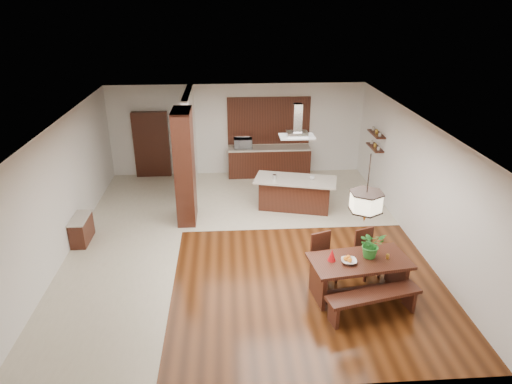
{
  "coord_description": "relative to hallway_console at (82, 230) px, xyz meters",
  "views": [
    {
      "loc": [
        -0.34,
        -9.54,
        5.42
      ],
      "look_at": [
        0.3,
        0.0,
        1.25
      ],
      "focal_mm": 32.0,
      "sensor_mm": 36.0,
      "label": 1
    }
  ],
  "objects": [
    {
      "name": "room_shell",
      "position": [
        3.81,
        -0.2,
        1.75
      ],
      "size": [
        9.0,
        9.04,
        2.92
      ],
      "color": "#371A0A",
      "rests_on": "ground"
    },
    {
      "name": "tile_hallway",
      "position": [
        1.06,
        -0.2,
        -0.31
      ],
      "size": [
        2.5,
        9.0,
        0.01
      ],
      "primitive_type": "cube",
      "color": "beige",
      "rests_on": "ground"
    },
    {
      "name": "tile_kitchen",
      "position": [
        5.06,
        2.3,
        -0.31
      ],
      "size": [
        5.5,
        4.0,
        0.01
      ],
      "primitive_type": "cube",
      "color": "beige",
      "rests_on": "ground"
    },
    {
      "name": "soffit_band",
      "position": [
        3.81,
        -0.2,
        2.57
      ],
      "size": [
        8.0,
        9.0,
        0.02
      ],
      "primitive_type": "cube",
      "color": "#3D230F",
      "rests_on": "room_shell"
    },
    {
      "name": "partition_pier",
      "position": [
        2.41,
        1.0,
        1.14
      ],
      "size": [
        0.45,
        1.0,
        2.9
      ],
      "primitive_type": "cube",
      "color": "black",
      "rests_on": "ground"
    },
    {
      "name": "partition_stub",
      "position": [
        2.41,
        3.1,
        1.14
      ],
      "size": [
        0.18,
        2.4,
        2.9
      ],
      "primitive_type": "cube",
      "color": "silver",
      "rests_on": "ground"
    },
    {
      "name": "hallway_console",
      "position": [
        0.0,
        0.0,
        0.0
      ],
      "size": [
        0.37,
        0.88,
        0.63
      ],
      "primitive_type": "cube",
      "color": "black",
      "rests_on": "ground"
    },
    {
      "name": "hallway_doorway",
      "position": [
        1.11,
        4.2,
        0.74
      ],
      "size": [
        1.1,
        0.2,
        2.1
      ],
      "primitive_type": "cube",
      "color": "black",
      "rests_on": "ground"
    },
    {
      "name": "rear_counter",
      "position": [
        4.81,
        4.0,
        0.16
      ],
      "size": [
        2.6,
        0.62,
        0.95
      ],
      "color": "black",
      "rests_on": "ground"
    },
    {
      "name": "kitchen_window",
      "position": [
        4.81,
        4.26,
        1.44
      ],
      "size": [
        2.6,
        0.08,
        1.5
      ],
      "primitive_type": "cube",
      "color": "brown",
      "rests_on": "room_shell"
    },
    {
      "name": "shelf_lower",
      "position": [
        7.68,
        2.4,
        1.08
      ],
      "size": [
        0.26,
        0.9,
        0.04
      ],
      "primitive_type": "cube",
      "color": "black",
      "rests_on": "room_shell"
    },
    {
      "name": "shelf_upper",
      "position": [
        7.68,
        2.4,
        1.49
      ],
      "size": [
        0.26,
        0.9,
        0.04
      ],
      "primitive_type": "cube",
      "color": "black",
      "rests_on": "room_shell"
    },
    {
      "name": "dining_table",
      "position": [
        5.94,
        -2.47,
        0.26
      ],
      "size": [
        2.0,
        1.2,
        0.78
      ],
      "rotation": [
        0.0,
        0.0,
        0.14
      ],
      "color": "black",
      "rests_on": "ground"
    },
    {
      "name": "dining_bench",
      "position": [
        6.03,
        -3.15,
        -0.07
      ],
      "size": [
        1.81,
        0.78,
        0.5
      ],
      "primitive_type": null,
      "rotation": [
        0.0,
        0.0,
        0.23
      ],
      "color": "black",
      "rests_on": "ground"
    },
    {
      "name": "dining_chair_left",
      "position": [
        5.39,
        -1.97,
        0.19
      ],
      "size": [
        0.58,
        0.58,
        1.02
      ],
      "primitive_type": null,
      "rotation": [
        0.0,
        0.0,
        0.35
      ],
      "color": "black",
      "rests_on": "ground"
    },
    {
      "name": "dining_chair_right",
      "position": [
        6.32,
        -1.84,
        0.18
      ],
      "size": [
        0.57,
        0.57,
        1.0
      ],
      "primitive_type": null,
      "rotation": [
        0.0,
        0.0,
        0.35
      ],
      "color": "black",
      "rests_on": "ground"
    },
    {
      "name": "pendant_lantern",
      "position": [
        5.94,
        -2.47,
        1.93
      ],
      "size": [
        0.64,
        0.64,
        1.31
      ],
      "primitive_type": null,
      "color": "#FFF0C3",
      "rests_on": "room_shell"
    },
    {
      "name": "foliage_plant",
      "position": [
        6.16,
        -2.38,
        0.74
      ],
      "size": [
        0.56,
        0.52,
        0.53
      ],
      "primitive_type": "imported",
      "rotation": [
        0.0,
        0.0,
        0.24
      ],
      "color": "#287829",
      "rests_on": "dining_table"
    },
    {
      "name": "fruit_bowl",
      "position": [
        5.7,
        -2.57,
        0.5
      ],
      "size": [
        0.31,
        0.31,
        0.07
      ],
      "primitive_type": "imported",
      "rotation": [
        0.0,
        0.0,
        -0.08
      ],
      "color": "beige",
      "rests_on": "dining_table"
    },
    {
      "name": "napkin_cone",
      "position": [
        5.39,
        -2.47,
        0.59
      ],
      "size": [
        0.17,
        0.17,
        0.24
      ],
      "primitive_type": "cone",
      "rotation": [
        0.0,
        0.0,
        -0.12
      ],
      "color": "red",
      "rests_on": "dining_table"
    },
    {
      "name": "gold_ornament",
      "position": [
        6.47,
        -2.47,
        0.51
      ],
      "size": [
        0.08,
        0.08,
        0.09
      ],
      "primitive_type": "cylinder",
      "rotation": [
        0.0,
        0.0,
        -0.28
      ],
      "color": "gold",
      "rests_on": "dining_table"
    },
    {
      "name": "kitchen_island",
      "position": [
        5.28,
        1.46,
        0.14
      ],
      "size": [
        2.32,
        1.45,
        0.89
      ],
      "rotation": [
        0.0,
        0.0,
        -0.26
      ],
      "color": "black",
      "rests_on": "ground"
    },
    {
      "name": "range_hood",
      "position": [
        5.28,
        1.47,
        2.15
      ],
      "size": [
        0.9,
        0.55,
        0.87
      ],
      "primitive_type": null,
      "color": "silver",
      "rests_on": "room_shell"
    },
    {
      "name": "island_cup",
      "position": [
        5.71,
        1.36,
        0.62
      ],
      "size": [
        0.15,
        0.15,
        0.1
      ],
      "primitive_type": "imported",
      "rotation": [
        0.0,
        0.0,
        0.19
      ],
      "color": "silver",
      "rests_on": "kitchen_island"
    },
    {
      "name": "microwave",
      "position": [
        3.98,
        3.99,
        0.79
      ],
      "size": [
        0.56,
        0.39,
        0.31
      ],
      "primitive_type": "imported",
      "rotation": [
        0.0,
        0.0,
        0.01
      ],
      "color": "#ADB0B4",
      "rests_on": "rear_counter"
    }
  ]
}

